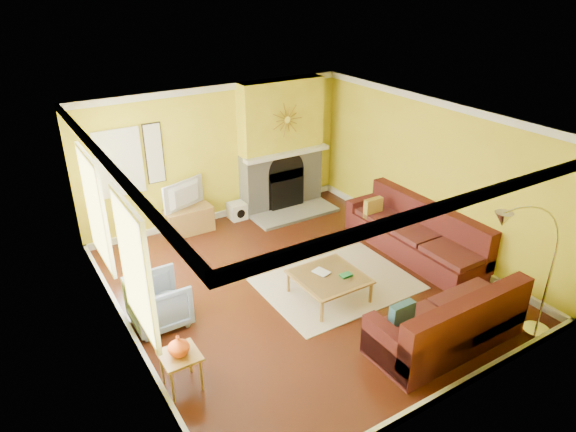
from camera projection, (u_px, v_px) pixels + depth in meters
floor at (300, 285)px, 8.37m from camera, size 5.50×6.00×0.02m
ceiling at (302, 121)px, 7.18m from camera, size 5.50×6.00×0.02m
wall_back at (217, 154)px, 10.08m from camera, size 5.50×0.02×2.70m
wall_front at (455, 310)px, 5.47m from camera, size 5.50×0.02×2.70m
wall_left at (118, 258)px, 6.46m from camera, size 0.02×6.00×2.70m
wall_right at (431, 174)px, 9.09m from camera, size 0.02×6.00×2.70m
baseboard at (300, 281)px, 8.34m from camera, size 5.50×6.00×0.12m
crown_molding at (302, 126)px, 7.22m from camera, size 5.50×6.00×0.12m
window_left_near at (94, 210)px, 7.41m from camera, size 0.06×1.22×1.72m
window_left_far at (133, 268)px, 5.96m from camera, size 0.06×1.22×1.72m
window_back at (119, 163)px, 9.05m from camera, size 0.82×0.06×1.22m
wall_art at (154, 154)px, 9.34m from camera, size 0.34×0.04×1.14m
fireplace at (281, 146)px, 10.56m from camera, size 1.80×0.40×2.70m
mantel at (287, 154)px, 10.42m from camera, size 1.92×0.22×0.08m
hearth at (295, 213)px, 10.71m from camera, size 1.80×0.70×0.06m
sunburst at (287, 120)px, 10.12m from camera, size 0.70×0.04×0.70m
rug at (337, 284)px, 8.36m from camera, size 2.40×1.80×0.02m
sectional_sofa at (392, 259)px, 8.20m from camera, size 2.96×3.90×0.90m
coffee_table at (329, 286)px, 7.94m from camera, size 1.02×1.02×0.40m
media_console at (189, 220)px, 9.92m from camera, size 0.91×0.41×0.50m
tv at (187, 195)px, 9.70m from camera, size 0.93×0.44×0.55m
subwoofer at (237, 211)px, 10.50m from camera, size 0.34×0.34×0.34m
armchair at (159, 302)px, 7.31m from camera, size 0.79×0.77×0.72m
side_table at (181, 371)px, 6.21m from camera, size 0.45×0.45×0.50m
vase at (178, 345)px, 6.04m from camera, size 0.26×0.26×0.27m
book at (317, 275)px, 7.86m from camera, size 0.25×0.29×0.02m
arc_lamp at (524, 279)px, 6.50m from camera, size 1.39×0.36×2.19m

